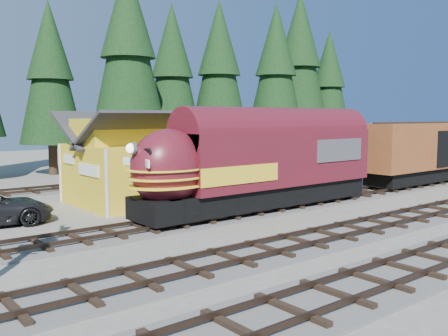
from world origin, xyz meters
TOP-DOWN VIEW (x-y plane):
  - ground at (0.00, 0.00)m, footprint 120.00×120.00m
  - track_siding at (10.00, 4.00)m, footprint 68.00×3.20m
  - depot at (-0.00, 10.50)m, footprint 12.80×7.00m
  - conifer_backdrop at (5.21, 25.04)m, footprint 79.81×23.27m
  - locomotive at (0.63, 4.00)m, footprint 15.07×3.00m
  - boxcar at (17.45, 4.00)m, footprint 13.19×2.83m

SIDE VIEW (x-z plane):
  - ground at x=0.00m, z-range 0.00..0.00m
  - track_siding at x=10.00m, z-range -0.11..0.22m
  - locomotive at x=0.63m, z-range 0.37..4.46m
  - boxcar at x=17.45m, z-range 0.44..4.58m
  - depot at x=0.00m, z-range 0.31..5.61m
  - conifer_backdrop at x=5.21m, z-range 1.64..18.92m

